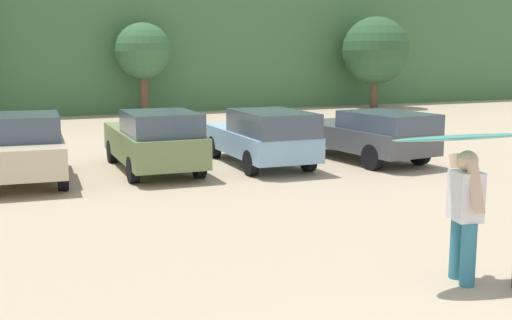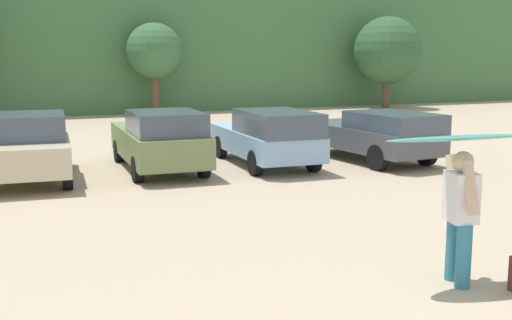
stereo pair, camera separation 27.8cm
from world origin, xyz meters
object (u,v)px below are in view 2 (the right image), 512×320
at_px(parked_car_champagne, 26,146).
at_px(person_adult, 461,210).
at_px(parked_car_sky_blue, 268,136).
at_px(surfboard_teal, 458,138).
at_px(parked_car_olive_green, 160,140).
at_px(parked_car_dark_gray, 374,134).

distance_m(parked_car_champagne, person_adult, 10.49).
relative_size(parked_car_sky_blue, surfboard_teal, 2.21).
bearing_deg(parked_car_champagne, person_adult, -148.35).
distance_m(parked_car_olive_green, parked_car_dark_gray, 5.91).
relative_size(parked_car_olive_green, person_adult, 2.70).
bearing_deg(person_adult, parked_car_sky_blue, -83.04).
relative_size(parked_car_olive_green, parked_car_sky_blue, 1.04).
height_order(parked_car_dark_gray, person_adult, person_adult).
xyz_separation_m(parked_car_olive_green, parked_car_dark_gray, (5.84, -0.88, -0.04)).
distance_m(parked_car_olive_green, surfboard_teal, 9.57).
height_order(parked_car_sky_blue, person_adult, person_adult).
height_order(parked_car_olive_green, surfboard_teal, surfboard_teal).
relative_size(parked_car_champagne, person_adult, 2.45).
distance_m(parked_car_champagne, parked_car_dark_gray, 9.08).
bearing_deg(parked_car_champagne, parked_car_dark_gray, -90.29).
xyz_separation_m(parked_car_sky_blue, surfboard_teal, (-1.43, -8.95, 1.10)).
bearing_deg(parked_car_sky_blue, parked_car_olive_green, 83.92).
height_order(parked_car_champagne, parked_car_olive_green, same).
bearing_deg(parked_car_olive_green, surfboard_teal, -168.74).
bearing_deg(parked_car_dark_gray, surfboard_teal, 147.60).
bearing_deg(parked_car_champagne, parked_car_olive_green, -84.44).
bearing_deg(surfboard_teal, parked_car_dark_gray, -111.42).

